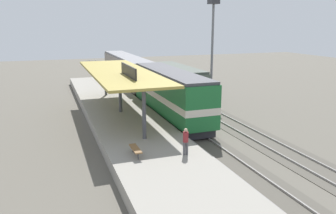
% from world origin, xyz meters
% --- Properties ---
extents(ground_plane, '(120.00, 120.00, 0.00)m').
position_xyz_m(ground_plane, '(2.00, 0.00, 0.00)').
color(ground_plane, '#5B564C').
extents(track_near, '(3.20, 110.00, 0.16)m').
position_xyz_m(track_near, '(0.00, 0.00, 0.03)').
color(track_near, '#4E4941').
rests_on(track_near, ground).
extents(track_far, '(3.20, 110.00, 0.16)m').
position_xyz_m(track_far, '(4.60, 0.00, 0.03)').
color(track_far, '#4E4941').
rests_on(track_far, ground).
extents(platform, '(6.00, 44.00, 0.90)m').
position_xyz_m(platform, '(-4.60, 0.00, 0.45)').
color(platform, gray).
rests_on(platform, ground).
extents(station_canopy, '(5.20, 18.00, 4.70)m').
position_xyz_m(station_canopy, '(-4.60, -0.09, 4.53)').
color(station_canopy, '#47474C').
rests_on(station_canopy, platform).
extents(platform_bench, '(0.44, 1.70, 0.50)m').
position_xyz_m(platform_bench, '(-6.00, -10.88, 1.34)').
color(platform_bench, '#333338').
rests_on(platform_bench, platform).
extents(locomotive, '(2.93, 14.43, 4.44)m').
position_xyz_m(locomotive, '(0.00, -0.76, 2.41)').
color(locomotive, '#28282D').
rests_on(locomotive, track_near).
extents(passenger_carriage_single, '(2.90, 20.00, 4.24)m').
position_xyz_m(passenger_carriage_single, '(0.00, 17.24, 2.31)').
color(passenger_carriage_single, '#28282D').
rests_on(passenger_carriage_single, track_near).
extents(freight_car, '(2.80, 12.00, 3.54)m').
position_xyz_m(freight_car, '(4.60, 8.85, 1.97)').
color(freight_car, '#28282D').
rests_on(freight_car, track_far).
extents(light_mast, '(1.10, 1.10, 11.70)m').
position_xyz_m(light_mast, '(7.80, 6.18, 8.40)').
color(light_mast, slate).
rests_on(light_mast, ground).
extents(person_waiting, '(0.34, 0.34, 1.71)m').
position_xyz_m(person_waiting, '(-3.03, -11.76, 1.85)').
color(person_waiting, '#4C4C51').
rests_on(person_waiting, platform).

